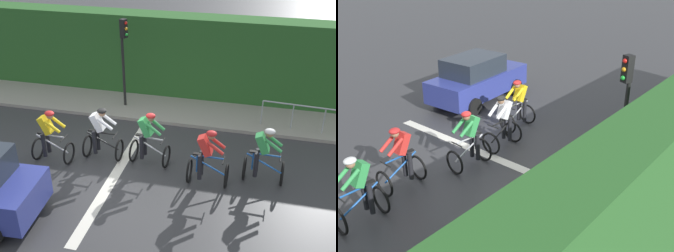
# 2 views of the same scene
# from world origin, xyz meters

# --- Properties ---
(ground_plane) EXTENTS (80.00, 80.00, 0.00)m
(ground_plane) POSITION_xyz_m (0.00, 0.00, 0.00)
(ground_plane) COLOR #333335
(sidewalk_kerb) EXTENTS (2.80, 22.70, 0.12)m
(sidewalk_kerb) POSITION_xyz_m (-4.12, 2.00, 0.06)
(sidewalk_kerb) COLOR gray
(sidewalk_kerb) RESTS_ON ground
(hedge_wall) EXTENTS (1.10, 22.70, 3.17)m
(hedge_wall) POSITION_xyz_m (-5.32, 2.00, 1.59)
(hedge_wall) COLOR #265623
(hedge_wall) RESTS_ON ground
(road_marking_stop_line) EXTENTS (7.00, 0.30, 0.01)m
(road_marking_stop_line) POSITION_xyz_m (0.00, 0.30, 0.00)
(road_marking_stop_line) COLOR silver
(road_marking_stop_line) RESTS_ON ground
(cyclist_lead) EXTENTS (0.72, 1.10, 1.66)m
(cyclist_lead) POSITION_xyz_m (-0.16, 4.33, 0.80)
(cyclist_lead) COLOR black
(cyclist_lead) RESTS_ON ground
(cyclist_second) EXTENTS (0.70, 1.09, 1.66)m
(cyclist_second) POSITION_xyz_m (0.31, 2.87, 0.80)
(cyclist_second) COLOR black
(cyclist_second) RESTS_ON ground
(cyclist_mid) EXTENTS (0.77, 1.14, 1.66)m
(cyclist_mid) POSITION_xyz_m (-0.29, 1.07, 0.80)
(cyclist_mid) COLOR black
(cyclist_mid) RESTS_ON ground
(cyclist_fourth) EXTENTS (0.68, 1.08, 1.66)m
(cyclist_fourth) POSITION_xyz_m (-0.24, -0.37, 0.80)
(cyclist_fourth) COLOR black
(cyclist_fourth) RESTS_ON ground
(cyclist_trailing) EXTENTS (0.70, 1.09, 1.66)m
(cyclist_trailing) POSITION_xyz_m (0.26, -1.75, 0.80)
(cyclist_trailing) COLOR black
(cyclist_trailing) RESTS_ON ground
(car_navy) EXTENTS (2.08, 4.20, 1.76)m
(car_navy) POSITION_xyz_m (3.01, -2.73, 0.87)
(car_navy) COLOR navy
(car_navy) RESTS_ON ground
(traffic_light_near_crossing) EXTENTS (0.26, 0.30, 3.34)m
(traffic_light_near_crossing) POSITION_xyz_m (-3.68, -0.77, 2.22)
(traffic_light_near_crossing) COLOR black
(traffic_light_near_crossing) RESTS_ON ground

